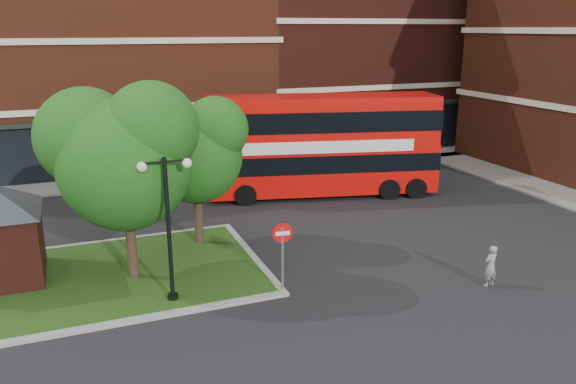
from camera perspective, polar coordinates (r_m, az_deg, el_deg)
name	(u,v)px	position (r m, az deg, el deg)	size (l,w,h in m)	color
ground	(325,279)	(20.86, 3.73, -8.83)	(120.00, 120.00, 0.00)	black
pavement_far	(213,173)	(35.61, -7.58, 1.90)	(44.00, 3.00, 0.12)	slate
terrace_far_left	(64,57)	(41.08, -21.80, 12.63)	(26.00, 12.00, 14.00)	maroon
terrace_far_right	(358,39)	(46.63, 7.13, 15.17)	(18.00, 12.00, 16.00)	#471911
traffic_island	(90,279)	(21.88, -19.43, -8.34)	(12.60, 7.60, 0.15)	gray
tree_island_west	(121,151)	(20.09, -16.64, 3.98)	(5.40, 4.71, 7.21)	#2D2116
tree_island_east	(193,147)	(23.03, -9.63, 4.55)	(4.46, 3.90, 6.29)	#2D2116
lamp_island	(168,223)	(18.45, -12.07, -3.11)	(1.72, 0.36, 5.00)	black
lamp_far_left	(253,133)	(33.67, -3.60, 6.00)	(1.72, 0.36, 5.00)	black
lamp_far_right	(371,125)	(36.88, 8.39, 6.76)	(1.72, 0.36, 5.00)	black
bus	(321,139)	(30.40, 3.40, 5.44)	(12.77, 5.64, 4.75)	red
woman	(491,266)	(21.27, 19.89, -7.07)	(0.55, 0.36, 1.52)	gray
car_silver	(219,166)	(35.06, -7.05, 2.62)	(1.45, 3.61, 1.23)	silver
car_white	(344,159)	(36.40, 5.66, 3.31)	(1.47, 4.23, 1.39)	white
no_entry_sign	(282,243)	(19.15, -0.57, -5.25)	(0.70, 0.15, 2.54)	slate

